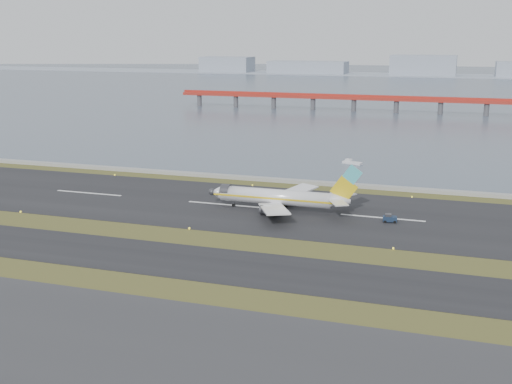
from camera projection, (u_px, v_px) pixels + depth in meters
The scene contains 11 objects.
ground at pixel (175, 239), 136.54m from camera, with size 1000.00×1000.00×0.00m, color #334117.
apron_strip at pixel (0, 359), 85.70m from camera, with size 1000.00×50.00×0.10m, color #303032.
taxiway_strip at pixel (149, 257), 125.44m from camera, with size 1000.00×18.00×0.10m, color black.
runway_strip at pixel (225, 205), 164.24m from camera, with size 1000.00×45.00×0.10m, color black.
seawall at pixel (260, 179), 191.86m from camera, with size 1000.00×2.50×1.00m, color #989892.
bay_water at pixel (398, 86), 561.59m from camera, with size 1400.00×800.00×1.30m, color #444F61.
red_pier at pixel (397, 100), 359.81m from camera, with size 260.00×5.00×10.20m.
far_shoreline at pixel (426, 70), 703.90m from camera, with size 1400.00×80.00×60.50m.
airliner at pixel (281, 197), 157.74m from camera, with size 38.52×32.89×12.80m.
pushback_tug at pixel (390, 218), 148.53m from camera, with size 3.40×2.29×2.03m.
workboat_near at pixel (352, 162), 216.77m from camera, with size 7.05×4.16×1.63m.
Camera 1 is at (56.69, -118.57, 42.06)m, focal length 45.00 mm.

